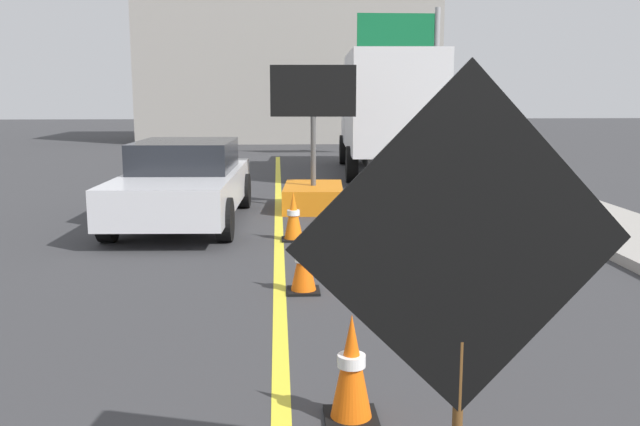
{
  "coord_description": "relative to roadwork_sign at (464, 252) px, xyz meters",
  "views": [
    {
      "loc": [
        -0.01,
        0.13,
        2.18
      ],
      "look_at": [
        0.33,
        5.62,
        1.22
      ],
      "focal_mm": 38.61,
      "sensor_mm": 36.0,
      "label": 1
    }
  ],
  "objects": [
    {
      "name": "lane_center_stripe",
      "position": [
        -0.83,
        2.88,
        -1.47
      ],
      "size": [
        0.14,
        36.0,
        0.01
      ],
      "primitive_type": "cube",
      "color": "yellow",
      "rests_on": "ground"
    },
    {
      "name": "roadwork_sign",
      "position": [
        0.0,
        0.0,
        0.0
      ],
      "size": [
        1.63,
        0.21,
        2.33
      ],
      "color": "#593819",
      "rests_on": "ground"
    },
    {
      "name": "arrow_board_trailer",
      "position": [
        -0.17,
        9.99,
        -0.99
      ],
      "size": [
        1.6,
        1.87,
        2.7
      ],
      "color": "orange",
      "rests_on": "ground"
    },
    {
      "name": "box_truck",
      "position": [
        2.16,
        15.71,
        0.28
      ],
      "size": [
        2.7,
        7.07,
        3.21
      ],
      "color": "black",
      "rests_on": "ground"
    },
    {
      "name": "pickup_car",
      "position": [
        -2.43,
        8.74,
        -0.78
      ],
      "size": [
        2.12,
        4.72,
        1.38
      ],
      "color": "silver",
      "rests_on": "ground"
    },
    {
      "name": "highway_guide_sign",
      "position": [
        3.75,
        20.39,
        1.95
      ],
      "size": [
        2.79,
        0.18,
        5.0
      ],
      "color": "gray",
      "rests_on": "ground"
    },
    {
      "name": "far_building_block",
      "position": [
        -0.3,
        30.05,
        1.84
      ],
      "size": [
        13.22,
        6.47,
        6.61
      ],
      "primitive_type": "cube",
      "color": "gray",
      "rests_on": "ground"
    },
    {
      "name": "traffic_cone_near_sign",
      "position": [
        -0.36,
        1.34,
        -1.11
      ],
      "size": [
        0.36,
        0.36,
        0.74
      ],
      "color": "black",
      "rests_on": "ground"
    },
    {
      "name": "traffic_cone_mid_lane",
      "position": [
        -0.57,
        4.39,
        -1.14
      ],
      "size": [
        0.36,
        0.36,
        0.68
      ],
      "color": "black",
      "rests_on": "ground"
    },
    {
      "name": "traffic_cone_far_lane",
      "position": [
        -0.61,
        7.13,
        -1.11
      ],
      "size": [
        0.36,
        0.36,
        0.74
      ],
      "color": "black",
      "rests_on": "ground"
    }
  ]
}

